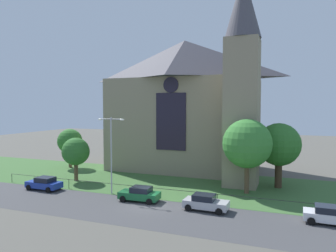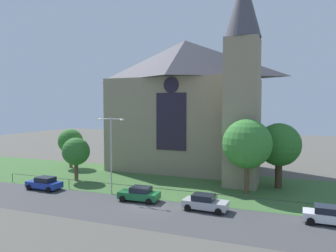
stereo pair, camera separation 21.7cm
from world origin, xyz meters
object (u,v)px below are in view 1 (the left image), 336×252
at_px(tree_left_near, 76,152).
at_px(tree_left_far, 70,141).
at_px(tree_right_far, 279,145).
at_px(tree_right_near, 247,144).
at_px(streetlamp_near, 111,146).
at_px(parked_car_blue, 44,183).
at_px(parked_car_white, 330,215).
at_px(parked_car_silver, 206,202).
at_px(parked_car_green, 140,194).
at_px(church_building, 188,103).

relative_size(tree_left_near, tree_left_far, 0.92).
bearing_deg(tree_right_far, tree_left_near, -167.10).
height_order(tree_right_near, streetlamp_near, streetlamp_near).
bearing_deg(tree_left_far, streetlamp_near, -38.00).
relative_size(streetlamp_near, parked_car_blue, 2.04).
height_order(tree_left_far, parked_car_white, tree_left_far).
height_order(tree_left_near, parked_car_white, tree_left_near).
distance_m(parked_car_blue, parked_car_white, 30.28).
distance_m(tree_right_near, parked_car_silver, 9.40).
bearing_deg(tree_left_near, parked_car_silver, -16.77).
xyz_separation_m(tree_left_far, parked_car_blue, (6.07, -12.61, -3.47)).
relative_size(tree_left_far, parked_car_blue, 1.47).
bearing_deg(parked_car_blue, tree_right_far, -155.87).
height_order(tree_right_far, parked_car_white, tree_right_far).
xyz_separation_m(streetlamp_near, parked_car_white, (21.95, -1.63, -4.70)).
height_order(tree_left_near, parked_car_silver, tree_left_near).
xyz_separation_m(tree_right_near, tree_left_near, (-21.90, -1.76, -1.78)).
bearing_deg(parked_car_blue, tree_right_near, -161.72).
relative_size(streetlamp_near, parked_car_silver, 2.03).
height_order(streetlamp_near, parked_car_green, streetlamp_near).
bearing_deg(tree_right_near, tree_right_far, 50.95).
bearing_deg(parked_car_silver, tree_right_near, 71.19).
bearing_deg(streetlamp_near, tree_left_near, 153.42).
height_order(church_building, tree_right_near, church_building).
distance_m(streetlamp_near, parked_car_white, 22.51).
distance_m(tree_left_near, parked_car_white, 30.34).
distance_m(tree_left_near, parked_car_green, 13.45).
bearing_deg(tree_right_far, tree_left_far, 177.07).
relative_size(tree_left_far, parked_car_white, 1.47).
bearing_deg(parked_car_blue, streetlamp_near, -169.67).
height_order(tree_left_far, parked_car_silver, tree_left_far).
relative_size(tree_right_near, parked_car_green, 1.97).
bearing_deg(streetlamp_near, parked_car_green, -18.98).
bearing_deg(tree_left_near, tree_left_far, 132.10).
height_order(tree_right_near, parked_car_blue, tree_right_near).
relative_size(parked_car_blue, parked_car_white, 1.00).
bearing_deg(tree_right_far, parked_car_blue, -156.90).
height_order(tree_right_near, parked_car_white, tree_right_near).
height_order(tree_right_far, parked_car_green, tree_right_far).
xyz_separation_m(tree_left_near, parked_car_green, (11.95, -5.32, -3.11)).
relative_size(tree_left_far, parked_car_silver, 1.46).
distance_m(parked_car_green, parked_car_silver, 7.13).
bearing_deg(parked_car_green, tree_right_near, -146.75).
height_order(tree_right_far, parked_car_silver, tree_right_far).
bearing_deg(tree_left_near, tree_right_near, 4.60).
height_order(parked_car_blue, parked_car_green, same).
height_order(parked_car_blue, parked_car_silver, same).
height_order(parked_car_green, parked_car_white, same).
relative_size(tree_left_far, parked_car_green, 1.46).
height_order(church_building, parked_car_silver, church_building).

